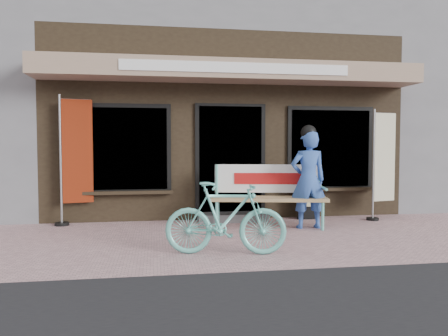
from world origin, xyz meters
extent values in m
plane|color=#C49699|center=(0.00, 0.00, 0.00)|extent=(70.00, 70.00, 0.00)
cube|color=black|center=(0.00, 5.00, 1.80)|extent=(7.00, 6.00, 3.60)
cube|color=slate|center=(0.00, 5.00, 4.80)|extent=(7.00, 6.00, 2.40)
cube|color=#9E836B|center=(0.00, 1.65, 2.75)|extent=(7.00, 0.80, 0.35)
cube|color=white|center=(0.00, 1.24, 2.75)|extent=(4.00, 0.02, 0.18)
cube|color=black|center=(0.00, 1.98, 1.10)|extent=(1.20, 0.06, 2.10)
cube|color=black|center=(0.00, 1.97, 1.10)|extent=(1.35, 0.04, 2.20)
cube|color=black|center=(-2.00, 1.98, 1.35)|extent=(1.60, 0.06, 1.50)
cube|color=black|center=(2.00, 1.98, 1.35)|extent=(1.60, 0.06, 1.50)
cube|color=black|center=(-2.00, 1.97, 1.35)|extent=(1.75, 0.04, 1.65)
cube|color=black|center=(2.00, 1.97, 1.35)|extent=(1.75, 0.04, 1.65)
cube|color=black|center=(-2.00, 1.92, 0.55)|extent=(1.80, 0.18, 0.06)
cube|color=black|center=(2.00, 1.92, 0.55)|extent=(1.80, 0.18, 0.06)
cube|color=#59595B|center=(0.00, 1.75, 0.07)|extent=(1.30, 0.45, 0.15)
cylinder|color=#63C2B5|center=(-0.41, 0.98, 0.23)|extent=(0.06, 0.06, 0.46)
cylinder|color=#63C2B5|center=(-0.32, 1.41, 0.23)|extent=(0.06, 0.06, 0.46)
cylinder|color=#63C2B5|center=(1.33, 0.64, 0.23)|extent=(0.06, 0.06, 0.46)
cylinder|color=#63C2B5|center=(1.41, 1.07, 0.23)|extent=(0.06, 0.06, 0.46)
cube|color=tan|center=(0.50, 1.02, 0.50)|extent=(2.04, 0.87, 0.06)
cylinder|color=#63C2B5|center=(-0.34, 1.42, 0.77)|extent=(0.06, 0.06, 0.61)
cylinder|color=#63C2B5|center=(1.43, 1.07, 0.77)|extent=(0.06, 0.06, 0.61)
cube|color=white|center=(0.55, 1.26, 0.83)|extent=(1.85, 0.41, 0.50)
cube|color=#B21414|center=(0.54, 1.24, 0.83)|extent=(1.17, 0.24, 0.20)
cylinder|color=#63C2B5|center=(-0.42, 1.21, 0.68)|extent=(0.14, 0.48, 0.04)
cylinder|color=#63C2B5|center=(1.42, 0.84, 0.68)|extent=(0.14, 0.48, 0.04)
imported|color=#3157AC|center=(1.15, 0.87, 0.83)|extent=(0.61, 0.41, 1.66)
sphere|color=black|center=(1.15, 0.87, 1.63)|extent=(0.27, 0.27, 0.27)
imported|color=#63C2B5|center=(-0.52, -0.69, 0.47)|extent=(1.63, 0.75, 0.95)
cylinder|color=gray|center=(-3.06, 1.78, 1.15)|extent=(0.04, 0.04, 2.30)
cylinder|color=gray|center=(-2.80, 1.83, 2.22)|extent=(0.52, 0.13, 0.03)
cube|color=maroon|center=(-2.78, 1.83, 1.31)|extent=(0.52, 0.14, 1.83)
cylinder|color=black|center=(-3.06, 1.78, 0.03)|extent=(0.30, 0.30, 0.05)
cylinder|color=gray|center=(2.63, 1.43, 1.05)|extent=(0.04, 0.04, 2.09)
cylinder|color=gray|center=(2.86, 1.48, 2.01)|extent=(0.47, 0.12, 0.02)
cube|color=beige|center=(2.88, 1.48, 1.19)|extent=(0.47, 0.13, 1.66)
cylinder|color=black|center=(2.63, 1.43, 0.02)|extent=(0.27, 0.27, 0.05)
cube|color=black|center=(1.46, 1.73, 0.41)|extent=(0.41, 0.10, 0.81)
cube|color=beige|center=(1.46, 1.69, 0.50)|extent=(0.34, 0.04, 0.50)
camera|label=1|loc=(-1.40, -6.21, 1.42)|focal=35.00mm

